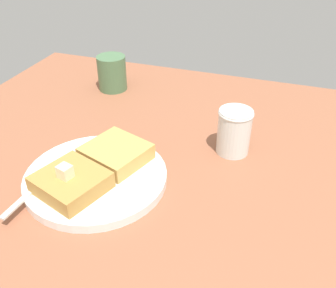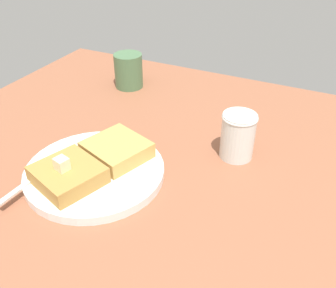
# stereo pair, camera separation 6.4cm
# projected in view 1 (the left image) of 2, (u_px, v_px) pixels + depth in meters

# --- Properties ---
(table_surface) EXTENTS (0.96, 0.96, 0.03)m
(table_surface) POSITION_uv_depth(u_px,v_px,m) (142.00, 187.00, 0.63)
(table_surface) COLOR #94573C
(table_surface) RESTS_ON ground
(plate) EXTENTS (0.23, 0.23, 0.02)m
(plate) POSITION_uv_depth(u_px,v_px,m) (96.00, 177.00, 0.62)
(plate) COLOR white
(plate) RESTS_ON table_surface
(toast_slice_left) EXTENTS (0.12, 0.12, 0.03)m
(toast_slice_left) POSITION_uv_depth(u_px,v_px,m) (71.00, 182.00, 0.58)
(toast_slice_left) COLOR #B2833E
(toast_slice_left) RESTS_ON plate
(toast_slice_middle) EXTENTS (0.12, 0.12, 0.03)m
(toast_slice_middle) POSITION_uv_depth(u_px,v_px,m) (116.00, 153.00, 0.64)
(toast_slice_middle) COLOR tan
(toast_slice_middle) RESTS_ON plate
(butter_pat_primary) EXTENTS (0.02, 0.02, 0.02)m
(butter_pat_primary) POSITION_uv_depth(u_px,v_px,m) (65.00, 172.00, 0.56)
(butter_pat_primary) COLOR beige
(butter_pat_primary) RESTS_ON toast_slice_left
(fork) EXTENTS (0.16, 0.02, 0.00)m
(fork) POSITION_uv_depth(u_px,v_px,m) (42.00, 181.00, 0.60)
(fork) COLOR silver
(fork) RESTS_ON plate
(syrup_jar) EXTENTS (0.06, 0.06, 0.09)m
(syrup_jar) POSITION_uv_depth(u_px,v_px,m) (234.00, 133.00, 0.68)
(syrup_jar) COLOR #3B190C
(syrup_jar) RESTS_ON table_surface
(coffee_mug) EXTENTS (0.10, 0.07, 0.08)m
(coffee_mug) POSITION_uv_depth(u_px,v_px,m) (112.00, 73.00, 0.90)
(coffee_mug) COLOR #4B714B
(coffee_mug) RESTS_ON table_surface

